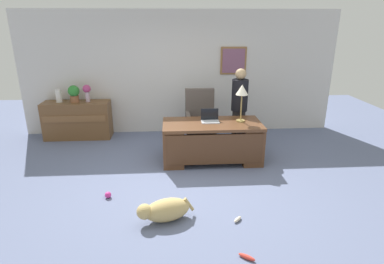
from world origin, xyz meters
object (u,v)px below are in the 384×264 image
object	(u,v)px
vase_with_flowers	(87,91)
potted_plant	(74,93)
dog_toy_ball	(108,195)
armchair	(200,120)
desk	(212,141)
dog_lying	(165,210)
laptop	(210,118)
credenza	(78,120)
person_standing	(239,108)
desk_lamp	(242,92)
vase_empty	(59,96)
dog_toy_bone	(238,219)
dog_toy_plush	(247,257)

from	to	relation	value
vase_with_flowers	potted_plant	world-z (taller)	vase_with_flowers
dog_toy_ball	armchair	bearing A→B (deg)	54.01
vase_with_flowers	potted_plant	xyz separation A→B (m)	(-0.28, 0.00, -0.04)
desk	armchair	xyz separation A→B (m)	(-0.13, 0.93, 0.10)
armchair	dog_lying	distance (m)	2.86
laptop	vase_with_flowers	bearing A→B (deg)	151.80
dog_lying	vase_with_flowers	bearing A→B (deg)	117.12
laptop	potted_plant	size ratio (longest dim) A/B	0.89
credenza	vase_with_flowers	bearing A→B (deg)	0.29
credenza	potted_plant	xyz separation A→B (m)	(-0.01, 0.00, 0.60)
person_standing	dog_lying	xyz separation A→B (m)	(-1.47, -2.53, -0.66)
desk_lamp	dog_toy_ball	xyz separation A→B (m)	(-2.21, -1.29, -1.22)
person_standing	credenza	bearing A→B (deg)	167.69
desk_lamp	dog_toy_ball	world-z (taller)	desk_lamp
desk_lamp	credenza	bearing A→B (deg)	157.56
desk_lamp	vase_empty	world-z (taller)	desk_lamp
armchair	dog_toy_ball	distance (m)	2.67
dog_lying	laptop	size ratio (longest dim) A/B	2.33
desk	dog_lying	xyz separation A→B (m)	(-0.84, -1.82, -0.24)
vase_empty	dog_toy_ball	bearing A→B (deg)	-61.55
person_standing	vase_empty	world-z (taller)	person_standing
desk	armchair	size ratio (longest dim) A/B	1.56
dog_lying	dog_toy_bone	world-z (taller)	dog_lying
vase_empty	credenza	bearing A→B (deg)	-0.22
credenza	vase_empty	world-z (taller)	vase_empty
vase_empty	dog_toy_bone	xyz separation A→B (m)	(3.22, -3.35, -0.92)
desk_lamp	person_standing	bearing A→B (deg)	80.74
vase_with_flowers	potted_plant	distance (m)	0.28
vase_with_flowers	dog_toy_ball	xyz separation A→B (m)	(0.84, -2.65, -1.00)
vase_empty	dog_toy_plush	size ratio (longest dim) A/B	1.37
dog_toy_plush	vase_with_flowers	bearing A→B (deg)	122.53
vase_with_flowers	dog_toy_bone	xyz separation A→B (m)	(2.62, -3.35, -1.02)
desk	desk_lamp	size ratio (longest dim) A/B	2.63
vase_with_flowers	desk	bearing A→B (deg)	-29.91
desk_lamp	dog_toy_bone	xyz separation A→B (m)	(-0.42, -1.98, -1.24)
armchair	laptop	world-z (taller)	armchair
desk	credenza	distance (m)	3.14
desk_lamp	dog_toy_ball	size ratio (longest dim) A/B	7.18
desk	laptop	world-z (taller)	laptop
credenza	dog_toy_plush	world-z (taller)	credenza
vase_empty	dog_toy_plush	distance (m)	5.23
desk	potted_plant	xyz separation A→B (m)	(-2.79, 1.45, 0.61)
dog_lying	vase_empty	bearing A→B (deg)	124.84
dog_lying	credenza	bearing A→B (deg)	120.69
desk	vase_with_flowers	xyz separation A→B (m)	(-2.52, 1.45, 0.64)
dog_toy_ball	dog_toy_plush	xyz separation A→B (m)	(1.74, -1.39, -0.02)
vase_with_flowers	potted_plant	bearing A→B (deg)	180.00
laptop	armchair	bearing A→B (deg)	97.07
person_standing	dog_toy_ball	bearing A→B (deg)	-140.42
dog_toy_ball	desk	bearing A→B (deg)	35.60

